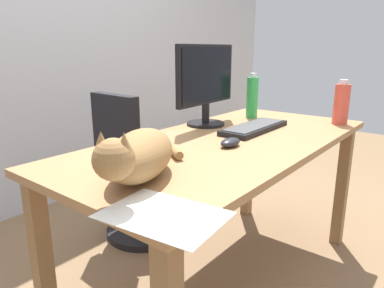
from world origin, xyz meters
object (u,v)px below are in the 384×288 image
at_px(keyboard, 254,128).
at_px(spray_bottle, 341,104).
at_px(monitor, 206,82).
at_px(computer_mouse, 230,142).
at_px(cat, 139,155).
at_px(water_bottle, 252,97).
at_px(office_chair, 137,178).

distance_m(keyboard, spray_bottle, 0.52).
distance_m(monitor, keyboard, 0.34).
bearing_deg(monitor, computer_mouse, -130.12).
distance_m(keyboard, computer_mouse, 0.34).
bearing_deg(keyboard, cat, -175.84).
relative_size(monitor, cat, 0.87).
bearing_deg(spray_bottle, computer_mouse, 164.21).
bearing_deg(water_bottle, spray_bottle, -74.37).
xyz_separation_m(office_chair, keyboard, (0.18, -0.68, 0.37)).
bearing_deg(computer_mouse, cat, 178.71).
bearing_deg(cat, keyboard, 4.16).
relative_size(cat, computer_mouse, 5.02).
xyz_separation_m(computer_mouse, water_bottle, (0.62, 0.25, 0.10)).
height_order(office_chair, computer_mouse, office_chair).
height_order(cat, water_bottle, water_bottle).
bearing_deg(spray_bottle, keyboard, 145.81).
distance_m(office_chair, cat, 1.08).
height_order(cat, spray_bottle, spray_bottle).
height_order(office_chair, spray_bottle, spray_bottle).
relative_size(office_chair, water_bottle, 3.49).
height_order(office_chair, monitor, monitor).
bearing_deg(keyboard, office_chair, 104.98).
bearing_deg(monitor, keyboard, -78.53).
xyz_separation_m(monitor, keyboard, (0.05, -0.26, -0.21)).
xyz_separation_m(office_chair, computer_mouse, (-0.15, -0.75, 0.38)).
bearing_deg(office_chair, spray_bottle, -58.02).
height_order(office_chair, keyboard, office_chair).
bearing_deg(cat, office_chair, 48.51).
xyz_separation_m(monitor, water_bottle, (0.34, -0.08, -0.11)).
bearing_deg(cat, monitor, 22.44).
height_order(office_chair, water_bottle, water_bottle).
xyz_separation_m(monitor, spray_bottle, (0.47, -0.55, -0.12)).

